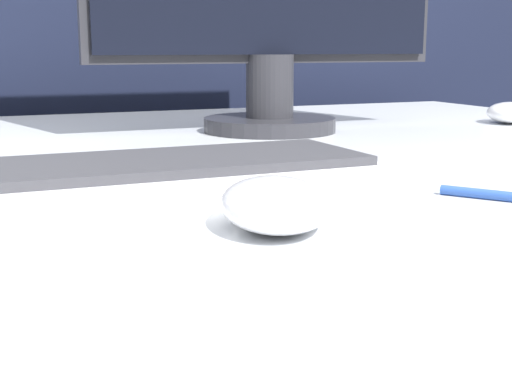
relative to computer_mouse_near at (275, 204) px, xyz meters
The scene contains 4 objects.
partition_panel 1.04m from the computer_mouse_near, 89.70° to the left, with size 5.00×0.03×1.09m.
computer_mouse_near is the anchor object (origin of this frame).
keyboard 0.18m from the computer_mouse_near, 110.21° to the left, with size 0.45×0.15×0.02m.
computer_mouse_far 0.77m from the computer_mouse_near, 36.76° to the left, with size 0.12×0.12×0.03m.
Camera 1 is at (-0.20, -0.72, 0.82)m, focal length 50.00 mm.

